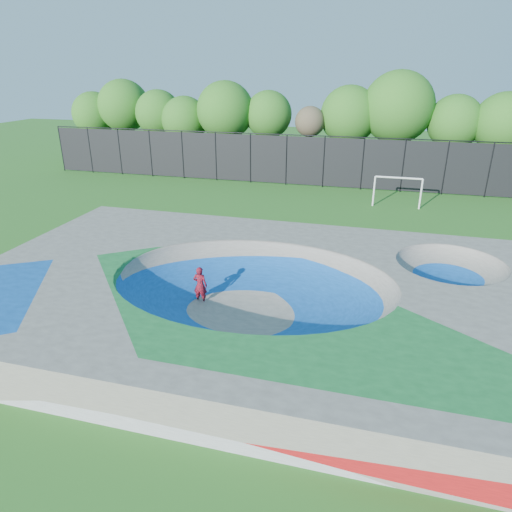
{
  "coord_description": "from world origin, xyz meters",
  "views": [
    {
      "loc": [
        4.24,
        -15.16,
        8.89
      ],
      "look_at": [
        -0.67,
        3.0,
        1.1
      ],
      "focal_mm": 32.0,
      "sensor_mm": 36.0,
      "label": 1
    }
  ],
  "objects": [
    {
      "name": "soccer_goal",
      "position": [
        5.61,
        16.55,
        1.46
      ],
      "size": [
        3.19,
        0.12,
        2.11
      ],
      "color": "silver",
      "rests_on": "ground"
    },
    {
      "name": "skate_deck",
      "position": [
        0.0,
        0.0,
        0.75
      ],
      "size": [
        22.0,
        14.0,
        1.5
      ],
      "primitive_type": "cube",
      "color": "gray",
      "rests_on": "ground"
    },
    {
      "name": "skateboard",
      "position": [
        -2.23,
        0.16,
        0.03
      ],
      "size": [
        0.8,
        0.3,
        0.05
      ],
      "primitive_type": "cube",
      "rotation": [
        0.0,
        0.0,
        0.1
      ],
      "color": "black",
      "rests_on": "ground"
    },
    {
      "name": "skater",
      "position": [
        -2.23,
        0.16,
        0.8
      ],
      "size": [
        0.58,
        0.38,
        1.59
      ],
      "primitive_type": "imported",
      "rotation": [
        0.0,
        0.0,
        3.14
      ],
      "color": "red",
      "rests_on": "ground"
    },
    {
      "name": "ground",
      "position": [
        0.0,
        0.0,
        0.0
      ],
      "size": [
        120.0,
        120.0,
        0.0
      ],
      "primitive_type": "plane",
      "color": "#235F1A",
      "rests_on": "ground"
    },
    {
      "name": "treeline",
      "position": [
        3.86,
        26.38,
        5.07
      ],
      "size": [
        53.09,
        7.46,
        8.79
      ],
      "color": "#433121",
      "rests_on": "ground"
    },
    {
      "name": "fence",
      "position": [
        0.0,
        21.0,
        2.1
      ],
      "size": [
        48.09,
        0.09,
        4.04
      ],
      "color": "black",
      "rests_on": "ground"
    }
  ]
}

